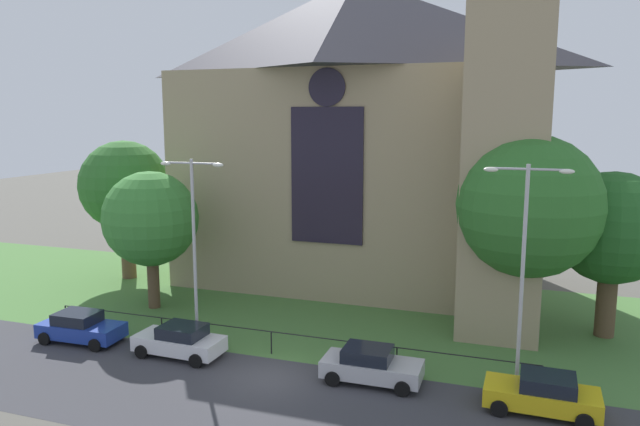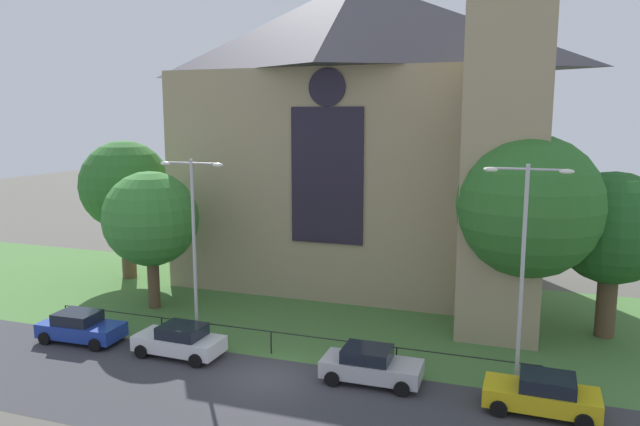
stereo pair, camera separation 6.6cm
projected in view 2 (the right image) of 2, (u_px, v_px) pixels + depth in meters
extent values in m
plane|color=#56544C|center=(337.00, 308.00, 34.96)|extent=(160.00, 160.00, 0.00)
cube|color=#38383D|center=(247.00, 398.00, 23.76)|extent=(120.00, 8.00, 0.01)
cube|color=#477538|center=(326.00, 319.00, 33.10)|extent=(120.00, 20.00, 0.01)
cube|color=tan|center=(355.00, 178.00, 40.58)|extent=(22.00, 12.00, 14.00)
pyramid|color=#47444C|center=(356.00, 26.00, 38.99)|extent=(22.00, 12.00, 6.00)
cube|color=black|center=(327.00, 176.00, 34.82)|extent=(4.40, 0.16, 8.00)
cylinder|color=black|center=(327.00, 87.00, 34.01)|extent=(2.20, 0.15, 2.20)
cube|color=tan|center=(505.00, 160.00, 29.57)|extent=(4.00, 4.00, 18.00)
cylinder|color=black|center=(271.00, 332.00, 28.09)|extent=(24.10, 0.05, 0.05)
cylinder|color=black|center=(66.00, 315.00, 32.06)|extent=(0.07, 0.07, 1.10)
cylinder|color=black|center=(162.00, 328.00, 30.12)|extent=(0.06, 0.07, 1.10)
cylinder|color=black|center=(271.00, 343.00, 28.17)|extent=(0.06, 0.07, 1.10)
cylinder|color=black|center=(396.00, 359.00, 26.23)|extent=(0.06, 0.07, 1.10)
cylinder|color=black|center=(542.00, 379.00, 24.29)|extent=(0.07, 0.07, 1.10)
cylinder|color=#4C3823|center=(524.00, 301.00, 29.46)|extent=(0.61, 0.61, 4.24)
sphere|color=#2D6B28|center=(529.00, 206.00, 28.70)|extent=(6.97, 6.97, 6.97)
cylinder|color=brown|center=(606.00, 303.00, 30.31)|extent=(0.97, 0.97, 3.54)
sphere|color=#235B23|center=(612.00, 228.00, 29.69)|extent=(5.65, 5.65, 5.65)
cylinder|color=brown|center=(154.00, 280.00, 34.95)|extent=(0.69, 0.69, 3.26)
sphere|color=#387F33|center=(151.00, 219.00, 34.36)|extent=(5.50, 5.50, 5.50)
cylinder|color=brown|center=(128.00, 248.00, 41.43)|extent=(0.97, 0.97, 4.20)
sphere|color=#2D6B28|center=(125.00, 185.00, 40.73)|extent=(6.12, 6.12, 6.12)
cylinder|color=#B2B2B7|center=(194.00, 254.00, 28.70)|extent=(0.16, 0.16, 9.17)
cylinder|color=#B2B2B7|center=(178.00, 163.00, 28.23)|extent=(1.40, 0.10, 0.10)
cylinder|color=#B2B2B7|center=(204.00, 164.00, 27.78)|extent=(1.40, 0.10, 0.10)
ellipsoid|color=white|center=(166.00, 163.00, 28.46)|extent=(0.57, 0.26, 0.20)
ellipsoid|color=white|center=(218.00, 165.00, 27.56)|extent=(0.57, 0.26, 0.20)
cylinder|color=#B2B2B7|center=(522.00, 280.00, 23.86)|extent=(0.16, 0.16, 9.31)
cylinder|color=#B2B2B7|center=(509.00, 169.00, 23.38)|extent=(1.40, 0.10, 0.10)
cylinder|color=#B2B2B7|center=(547.00, 170.00, 22.92)|extent=(1.40, 0.10, 0.10)
ellipsoid|color=white|center=(491.00, 169.00, 23.61)|extent=(0.57, 0.26, 0.20)
ellipsoid|color=white|center=(567.00, 172.00, 22.71)|extent=(0.57, 0.26, 0.20)
cube|color=#1E3899|center=(82.00, 330.00, 29.73)|extent=(4.26, 1.94, 0.70)
cube|color=black|center=(77.00, 317.00, 29.69)|extent=(2.05, 1.67, 0.55)
cylinder|color=black|center=(118.00, 332.00, 30.20)|extent=(0.65, 0.24, 0.64)
cylinder|color=black|center=(95.00, 345.00, 28.50)|extent=(0.65, 0.24, 0.64)
cylinder|color=black|center=(70.00, 326.00, 31.05)|extent=(0.65, 0.24, 0.64)
cylinder|color=black|center=(45.00, 338.00, 29.35)|extent=(0.65, 0.24, 0.64)
cube|color=silver|center=(179.00, 343.00, 27.97)|extent=(4.25, 1.93, 0.70)
cube|color=black|center=(182.00, 331.00, 27.80)|extent=(2.05, 1.66, 0.55)
cylinder|color=black|center=(141.00, 352.00, 27.70)|extent=(0.65, 0.24, 0.64)
cylinder|color=black|center=(164.00, 338.00, 29.36)|extent=(0.65, 0.24, 0.64)
cylinder|color=black|center=(196.00, 361.00, 26.67)|extent=(0.65, 0.24, 0.64)
cylinder|color=black|center=(216.00, 346.00, 28.33)|extent=(0.65, 0.24, 0.64)
cube|color=#B7B7BC|center=(372.00, 368.00, 25.16)|extent=(4.21, 1.83, 0.70)
cube|color=black|center=(367.00, 354.00, 25.12)|extent=(2.01, 1.62, 0.55)
cylinder|color=black|center=(410.00, 371.00, 25.58)|extent=(0.64, 0.23, 0.64)
cylinder|color=black|center=(402.00, 389.00, 23.90)|extent=(0.64, 0.23, 0.64)
cylinder|color=black|center=(344.00, 362.00, 26.51)|extent=(0.64, 0.23, 0.64)
cylinder|color=black|center=(332.00, 379.00, 24.82)|extent=(0.64, 0.23, 0.64)
cube|color=gold|center=(541.00, 397.00, 22.57)|extent=(4.24, 1.88, 0.70)
cube|color=black|center=(548.00, 382.00, 22.40)|extent=(2.03, 1.64, 0.55)
cylinder|color=black|center=(499.00, 409.00, 22.28)|extent=(0.64, 0.23, 0.64)
cylinder|color=black|center=(502.00, 388.00, 23.95)|extent=(0.64, 0.23, 0.64)
cylinder|color=black|center=(584.00, 422.00, 21.28)|extent=(0.64, 0.23, 0.64)
cylinder|color=black|center=(581.00, 400.00, 22.95)|extent=(0.64, 0.23, 0.64)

